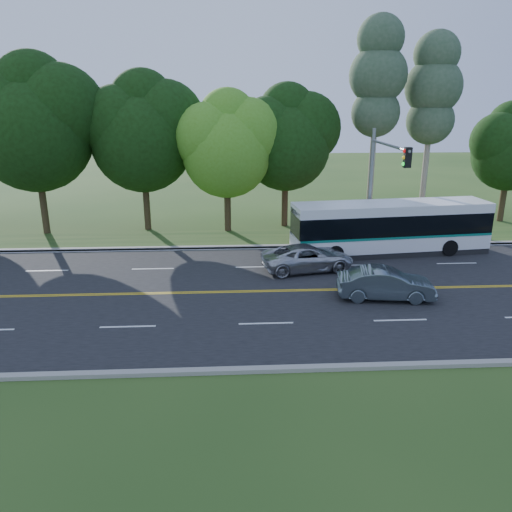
{
  "coord_description": "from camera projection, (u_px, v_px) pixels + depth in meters",
  "views": [
    {
      "loc": [
        -1.91,
        -21.72,
        8.7
      ],
      "look_at": [
        -0.6,
        2.0,
        1.11
      ],
      "focal_mm": 35.0,
      "sensor_mm": 36.0,
      "label": 1
    }
  ],
  "objects": [
    {
      "name": "suv",
      "position": [
        308.0,
        258.0,
        26.09
      ],
      "size": [
        5.11,
        3.01,
        1.33
      ],
      "primitive_type": "imported",
      "rotation": [
        0.0,
        0.0,
        1.75
      ],
      "color": "#B7B8BB",
      "rests_on": "road"
    },
    {
      "name": "grass_verge",
      "position": [
        259.0,
        238.0,
        31.96
      ],
      "size": [
        60.0,
        4.0,
        0.1
      ],
      "primitive_type": "cube",
      "color": "#264818",
      "rests_on": "ground"
    },
    {
      "name": "traffic_signal",
      "position": [
        381.0,
        174.0,
        27.47
      ],
      "size": [
        0.42,
        6.1,
        7.0
      ],
      "color": "gray",
      "rests_on": "ground"
    },
    {
      "name": "curb_south",
      "position": [
        289.0,
        369.0,
        16.59
      ],
      "size": [
        60.0,
        0.3,
        0.15
      ],
      "primitive_type": "cube",
      "color": "gray",
      "rests_on": "ground"
    },
    {
      "name": "ground",
      "position": [
        271.0,
        291.0,
        23.41
      ],
      "size": [
        120.0,
        120.0,
        0.0
      ],
      "primitive_type": "plane",
      "color": "#264818",
      "rests_on": "ground"
    },
    {
      "name": "road",
      "position": [
        271.0,
        291.0,
        23.41
      ],
      "size": [
        60.0,
        14.0,
        0.02
      ],
      "primitive_type": "cube",
      "color": "black",
      "rests_on": "ground"
    },
    {
      "name": "transit_bus",
      "position": [
        390.0,
        228.0,
        28.72
      ],
      "size": [
        11.5,
        3.64,
        2.96
      ],
      "rotation": [
        0.0,
        0.0,
        0.11
      ],
      "color": "white",
      "rests_on": "road"
    },
    {
      "name": "lane_markings",
      "position": [
        269.0,
        291.0,
        23.4
      ],
      "size": [
        57.6,
        13.82,
        0.0
      ],
      "color": "gold",
      "rests_on": "road"
    },
    {
      "name": "curb_north",
      "position": [
        261.0,
        246.0,
        30.19
      ],
      "size": [
        60.0,
        0.3,
        0.15
      ],
      "primitive_type": "cube",
      "color": "gray",
      "rests_on": "ground"
    },
    {
      "name": "bougainvillea_hedge",
      "position": [
        374.0,
        230.0,
        31.32
      ],
      "size": [
        9.5,
        2.25,
        1.5
      ],
      "color": "#970C41",
      "rests_on": "ground"
    },
    {
      "name": "sedan",
      "position": [
        386.0,
        284.0,
        22.33
      ],
      "size": [
        4.42,
        2.0,
        1.41
      ],
      "primitive_type": "imported",
      "rotation": [
        0.0,
        0.0,
        1.45
      ],
      "color": "slate",
      "rests_on": "road"
    },
    {
      "name": "tree_row",
      "position": [
        178.0,
        129.0,
        32.63
      ],
      "size": [
        44.7,
        9.1,
        13.84
      ],
      "color": "#2F2115",
      "rests_on": "ground"
    }
  ]
}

